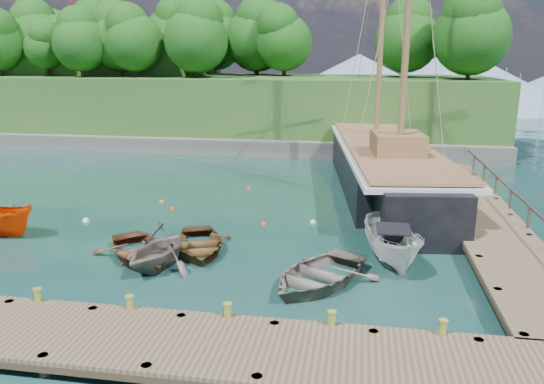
{
  "coord_description": "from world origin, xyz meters",
  "views": [
    {
      "loc": [
        5.55,
        -18.64,
        8.0
      ],
      "look_at": [
        1.78,
        4.01,
        2.0
      ],
      "focal_mm": 35.0,
      "sensor_mm": 36.0,
      "label": 1
    }
  ],
  "objects_px": {
    "cabin_boat_white": "(391,263)",
    "rowboat_0": "(142,259)",
    "rowboat_1": "(159,267)",
    "rowboat_2": "(199,251)",
    "rowboat_3": "(318,284)",
    "schooner": "(385,169)"
  },
  "relations": [
    {
      "from": "rowboat_0",
      "to": "schooner",
      "type": "relative_size",
      "value": 0.16
    },
    {
      "from": "rowboat_0",
      "to": "rowboat_1",
      "type": "height_order",
      "value": "rowboat_1"
    },
    {
      "from": "rowboat_1",
      "to": "cabin_boat_white",
      "type": "distance_m",
      "value": 9.11
    },
    {
      "from": "rowboat_1",
      "to": "rowboat_3",
      "type": "relative_size",
      "value": 0.75
    },
    {
      "from": "rowboat_1",
      "to": "rowboat_3",
      "type": "height_order",
      "value": "rowboat_1"
    },
    {
      "from": "rowboat_0",
      "to": "rowboat_2",
      "type": "distance_m",
      "value": 2.35
    },
    {
      "from": "rowboat_0",
      "to": "schooner",
      "type": "distance_m",
      "value": 16.92
    },
    {
      "from": "rowboat_3",
      "to": "cabin_boat_white",
      "type": "distance_m",
      "value": 3.66
    },
    {
      "from": "rowboat_2",
      "to": "rowboat_1",
      "type": "bearing_deg",
      "value": -137.7
    },
    {
      "from": "rowboat_0",
      "to": "rowboat_3",
      "type": "relative_size",
      "value": 0.95
    },
    {
      "from": "rowboat_1",
      "to": "rowboat_2",
      "type": "relative_size",
      "value": 0.85
    },
    {
      "from": "rowboat_1",
      "to": "rowboat_2",
      "type": "height_order",
      "value": "rowboat_1"
    },
    {
      "from": "rowboat_1",
      "to": "schooner",
      "type": "distance_m",
      "value": 16.92
    },
    {
      "from": "rowboat_0",
      "to": "rowboat_3",
      "type": "height_order",
      "value": "rowboat_3"
    },
    {
      "from": "rowboat_1",
      "to": "rowboat_2",
      "type": "distance_m",
      "value": 2.16
    },
    {
      "from": "rowboat_2",
      "to": "schooner",
      "type": "height_order",
      "value": "schooner"
    },
    {
      "from": "cabin_boat_white",
      "to": "rowboat_0",
      "type": "bearing_deg",
      "value": 174.88
    },
    {
      "from": "rowboat_3",
      "to": "schooner",
      "type": "relative_size",
      "value": 0.17
    },
    {
      "from": "rowboat_3",
      "to": "cabin_boat_white",
      "type": "bearing_deg",
      "value": 70.95
    },
    {
      "from": "rowboat_1",
      "to": "cabin_boat_white",
      "type": "xyz_separation_m",
      "value": [
        8.9,
        1.93,
        0.0
      ]
    },
    {
      "from": "rowboat_2",
      "to": "rowboat_3",
      "type": "xyz_separation_m",
      "value": [
        5.17,
        -2.44,
        0.0
      ]
    },
    {
      "from": "rowboat_3",
      "to": "rowboat_0",
      "type": "bearing_deg",
      "value": -160.65
    }
  ]
}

